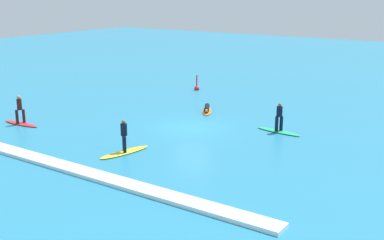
{
  "coord_description": "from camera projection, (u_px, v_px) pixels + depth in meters",
  "views": [
    {
      "loc": [
        16.92,
        -24.6,
        8.47
      ],
      "look_at": [
        0.0,
        0.0,
        0.5
      ],
      "focal_mm": 46.36,
      "sensor_mm": 36.0,
      "label": 1
    }
  ],
  "objects": [
    {
      "name": "surfer_on_red_board",
      "position": [
        20.0,
        117.0,
        31.68
      ],
      "size": [
        2.97,
        0.73,
        1.9
      ],
      "rotation": [
        0.0,
        0.0,
        3.19
      ],
      "color": "red",
      "rests_on": "ground_plane"
    },
    {
      "name": "marker_buoy",
      "position": [
        197.0,
        88.0,
        42.5
      ],
      "size": [
        0.45,
        0.45,
        1.4
      ],
      "color": "red",
      "rests_on": "ground_plane"
    },
    {
      "name": "surfer_on_yellow_board",
      "position": [
        124.0,
        145.0,
        26.15
      ],
      "size": [
        1.25,
        3.17,
        1.83
      ],
      "rotation": [
        0.0,
        0.0,
        4.52
      ],
      "color": "yellow",
      "rests_on": "ground_plane"
    },
    {
      "name": "ground_plane",
      "position": [
        192.0,
        128.0,
        31.03
      ],
      "size": [
        120.0,
        120.0,
        0.0
      ],
      "primitive_type": "plane",
      "color": "teal",
      "rests_on": "ground"
    },
    {
      "name": "surfer_on_green_board",
      "position": [
        279.0,
        124.0,
        29.93
      ],
      "size": [
        3.0,
        0.89,
        1.82
      ],
      "rotation": [
        0.0,
        0.0,
        6.17
      ],
      "color": "#23B266",
      "rests_on": "ground_plane"
    },
    {
      "name": "surfer_on_orange_board",
      "position": [
        207.0,
        109.0,
        35.02
      ],
      "size": [
        1.81,
        2.44,
        0.43
      ],
      "rotation": [
        0.0,
        0.0,
        5.25
      ],
      "color": "orange",
      "rests_on": "ground_plane"
    },
    {
      "name": "wave_crest",
      "position": [
        79.0,
        171.0,
        23.47
      ],
      "size": [
        21.0,
        0.9,
        0.18
      ],
      "primitive_type": "cube",
      "color": "white",
      "rests_on": "ground_plane"
    }
  ]
}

